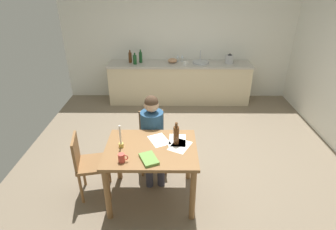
{
  "coord_description": "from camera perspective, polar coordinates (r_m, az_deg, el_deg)",
  "views": [
    {
      "loc": [
        -0.21,
        -3.57,
        2.61
      ],
      "look_at": [
        -0.24,
        -0.16,
        0.85
      ],
      "focal_mm": 28.95,
      "sensor_mm": 36.0,
      "label": 1
    }
  ],
  "objects": [
    {
      "name": "person_seated",
      "position": [
        3.77,
        -3.27,
        -3.56
      ],
      "size": [
        0.37,
        0.62,
        1.19
      ],
      "color": "navy",
      "rests_on": "ground"
    },
    {
      "name": "chair_side_empty",
      "position": [
        3.64,
        -16.48,
        -9.58
      ],
      "size": [
        0.47,
        0.47,
        0.88
      ],
      "color": "olive",
      "rests_on": "ground"
    },
    {
      "name": "paper_envelope",
      "position": [
        3.42,
        1.98,
        -5.33
      ],
      "size": [
        0.23,
        0.31,
        0.0
      ],
      "primitive_type": "cube",
      "rotation": [
        0.0,
        0.0,
        -0.06
      ],
      "color": "white",
      "rests_on": "dining_table"
    },
    {
      "name": "stovetop_kettle",
      "position": [
        6.17,
        12.82,
        11.45
      ],
      "size": [
        0.18,
        0.18,
        0.22
      ],
      "color": "#B7BABF",
      "rests_on": "kitchen_counter"
    },
    {
      "name": "paper_bill",
      "position": [
        3.31,
        2.55,
        -6.52
      ],
      "size": [
        0.32,
        0.36,
        0.0
      ],
      "primitive_type": "cube",
      "rotation": [
        0.0,
        0.0,
        -0.48
      ],
      "color": "white",
      "rests_on": "dining_table"
    },
    {
      "name": "candlestick",
      "position": [
        3.3,
        -9.91,
        -5.43
      ],
      "size": [
        0.06,
        0.06,
        0.29
      ],
      "color": "gold",
      "rests_on": "dining_table"
    },
    {
      "name": "wine_glass_near_sink",
      "position": [
        6.18,
        3.01,
        12.2
      ],
      "size": [
        0.07,
        0.07,
        0.15
      ],
      "color": "silver",
      "rests_on": "kitchen_counter"
    },
    {
      "name": "teacup_on_counter",
      "position": [
        5.91,
        3.58,
        10.84
      ],
      "size": [
        0.11,
        0.08,
        0.09
      ],
      "color": "white",
      "rests_on": "kitchen_counter"
    },
    {
      "name": "book_magazine",
      "position": [
        3.08,
        -4.04,
        -9.21
      ],
      "size": [
        0.25,
        0.3,
        0.03
      ],
      "primitive_type": "cube",
      "rotation": [
        0.0,
        0.0,
        0.41
      ],
      "color": "#6B9B45",
      "rests_on": "dining_table"
    },
    {
      "name": "bottle_wine_red",
      "position": [
        6.1,
        -5.78,
        12.03
      ],
      "size": [
        0.07,
        0.07,
        0.29
      ],
      "color": "#194C23",
      "rests_on": "kitchen_counter"
    },
    {
      "name": "sink_unit",
      "position": [
        6.09,
        6.92,
        10.99
      ],
      "size": [
        0.36,
        0.36,
        0.24
      ],
      "color": "#B2B7BC",
      "rests_on": "kitchen_counter"
    },
    {
      "name": "chair_at_table",
      "position": [
        4.0,
        -3.32,
        -4.8
      ],
      "size": [
        0.45,
        0.45,
        0.87
      ],
      "color": "olive",
      "rests_on": "ground"
    },
    {
      "name": "bottle_vinegar",
      "position": [
        5.99,
        -6.99,
        11.52
      ],
      "size": [
        0.08,
        0.08,
        0.24
      ],
      "color": "#194C23",
      "rests_on": "kitchen_counter"
    },
    {
      "name": "coffee_mug",
      "position": [
        3.07,
        -9.7,
        -8.87
      ],
      "size": [
        0.11,
        0.07,
        0.1
      ],
      "color": "#D84C3F",
      "rests_on": "dining_table"
    },
    {
      "name": "wine_bottle_on_table",
      "position": [
        3.29,
        1.74,
        -4.21
      ],
      "size": [
        0.07,
        0.07,
        0.29
      ],
      "color": "#593319",
      "rests_on": "dining_table"
    },
    {
      "name": "wall_back",
      "position": [
        6.31,
        2.42,
        15.26
      ],
      "size": [
        5.2,
        0.12,
        2.6
      ],
      "primitive_type": "cube",
      "color": "silver",
      "rests_on": "ground"
    },
    {
      "name": "bottle_oil",
      "position": [
        6.13,
        -7.97,
        11.94
      ],
      "size": [
        0.07,
        0.07,
        0.27
      ],
      "color": "#593319",
      "rests_on": "kitchen_counter"
    },
    {
      "name": "mixing_bowl",
      "position": [
        6.09,
        0.95,
        11.41
      ],
      "size": [
        0.21,
        0.21,
        0.09
      ],
      "primitive_type": "ellipsoid",
      "color": "tan",
      "rests_on": "kitchen_counter"
    },
    {
      "name": "dining_table",
      "position": [
        3.36,
        -3.55,
        -8.64
      ],
      "size": [
        1.11,
        0.85,
        0.77
      ],
      "color": "olive",
      "rests_on": "ground"
    },
    {
      "name": "kitchen_counter",
      "position": [
        6.2,
        2.37,
        6.87
      ],
      "size": [
        3.14,
        0.64,
        0.9
      ],
      "color": "beige",
      "rests_on": "ground"
    },
    {
      "name": "wine_glass_by_kettle",
      "position": [
        6.17,
        2.06,
        12.21
      ],
      "size": [
        0.07,
        0.07,
        0.15
      ],
      "color": "silver",
      "rests_on": "kitchen_counter"
    },
    {
      "name": "paper_letter",
      "position": [
        3.42,
        -1.91,
        -5.29
      ],
      "size": [
        0.32,
        0.36,
        0.0
      ],
      "primitive_type": "cube",
      "rotation": [
        0.0,
        0.0,
        0.45
      ],
      "color": "white",
      "rests_on": "dining_table"
    },
    {
      "name": "ground_plane",
      "position": [
        4.44,
        3.1,
        -9.1
      ],
      "size": [
        5.2,
        5.2,
        0.04
      ],
      "primitive_type": "cube",
      "color": "#7A6B56"
    }
  ]
}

